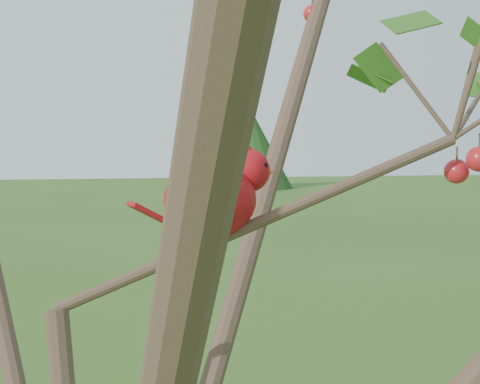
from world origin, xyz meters
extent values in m
sphere|color=red|center=(0.49, 0.60, 2.49)|extent=(0.04, 0.04, 0.04)
sphere|color=red|center=(0.59, 0.05, 2.17)|extent=(0.04, 0.04, 0.04)
sphere|color=red|center=(0.58, 0.09, 2.15)|extent=(0.04, 0.04, 0.04)
ellipsoid|color=#B8110F|center=(0.18, 0.08, 2.11)|extent=(0.17, 0.15, 0.12)
sphere|color=#B8110F|center=(0.24, 0.10, 2.15)|extent=(0.08, 0.08, 0.07)
cone|color=#B8110F|center=(0.23, 0.10, 2.19)|extent=(0.06, 0.05, 0.05)
cone|color=#D85914|center=(0.27, 0.11, 2.15)|extent=(0.04, 0.03, 0.02)
ellipsoid|color=black|center=(0.26, 0.11, 2.15)|extent=(0.03, 0.04, 0.03)
cube|color=#B8110F|center=(0.10, 0.05, 2.09)|extent=(0.09, 0.06, 0.05)
ellipsoid|color=#B8110F|center=(0.16, 0.12, 2.11)|extent=(0.11, 0.06, 0.07)
ellipsoid|color=#B8110F|center=(0.19, 0.04, 2.11)|extent=(0.11, 0.06, 0.07)
cylinder|color=#402C22|center=(6.58, 30.24, 1.78)|extent=(0.53, 0.53, 3.56)
cone|color=black|center=(6.58, 30.24, 1.93)|extent=(4.16, 4.16, 3.86)
camera|label=1|loc=(0.03, -0.90, 2.20)|focal=50.00mm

